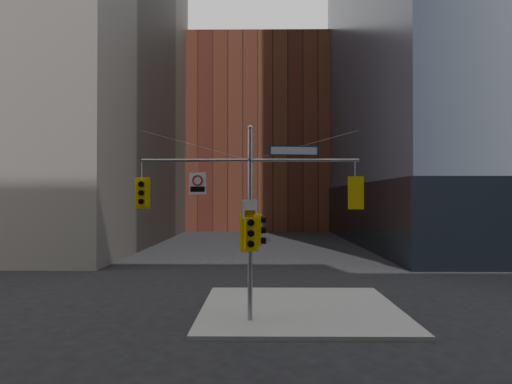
{
  "coord_description": "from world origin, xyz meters",
  "views": [
    {
      "loc": [
        0.38,
        -14.73,
        4.61
      ],
      "look_at": [
        0.22,
        2.0,
        4.83
      ],
      "focal_mm": 32.0,
      "sensor_mm": 36.0,
      "label": 1
    }
  ],
  "objects_px": {
    "signal_assembly": "(250,203)",
    "traffic_light_pole_side": "(259,230)",
    "traffic_light_pole_front": "(250,233)",
    "regulatory_sign_arm": "(197,183)",
    "traffic_light_east_arm": "(355,193)",
    "street_sign_blade": "(294,151)",
    "traffic_light_west_arm": "(142,193)"
  },
  "relations": [
    {
      "from": "traffic_light_east_arm",
      "to": "street_sign_blade",
      "type": "distance_m",
      "value": 2.72
    },
    {
      "from": "regulatory_sign_arm",
      "to": "traffic_light_pole_front",
      "type": "bearing_deg",
      "value": -0.8
    },
    {
      "from": "signal_assembly",
      "to": "street_sign_blade",
      "type": "distance_m",
      "value": 2.52
    },
    {
      "from": "signal_assembly",
      "to": "traffic_light_pole_side",
      "type": "bearing_deg",
      "value": 0.21
    },
    {
      "from": "regulatory_sign_arm",
      "to": "traffic_light_east_arm",
      "type": "bearing_deg",
      "value": 6.68
    },
    {
      "from": "signal_assembly",
      "to": "regulatory_sign_arm",
      "type": "xyz_separation_m",
      "value": [
        -1.93,
        -0.02,
        0.76
      ]
    },
    {
      "from": "traffic_light_east_arm",
      "to": "regulatory_sign_arm",
      "type": "relative_size",
      "value": 1.49
    },
    {
      "from": "signal_assembly",
      "to": "traffic_light_pole_side",
      "type": "relative_size",
      "value": 6.88
    },
    {
      "from": "signal_assembly",
      "to": "traffic_light_pole_side",
      "type": "xyz_separation_m",
      "value": [
        0.33,
        0.0,
        -0.98
      ]
    },
    {
      "from": "signal_assembly",
      "to": "street_sign_blade",
      "type": "xyz_separation_m",
      "value": [
        1.62,
        0.0,
        1.93
      ]
    },
    {
      "from": "street_sign_blade",
      "to": "traffic_light_west_arm",
      "type": "bearing_deg",
      "value": 173.09
    },
    {
      "from": "traffic_light_west_arm",
      "to": "traffic_light_pole_side",
      "type": "height_order",
      "value": "traffic_light_west_arm"
    },
    {
      "from": "traffic_light_pole_front",
      "to": "regulatory_sign_arm",
      "type": "xyz_separation_m",
      "value": [
        -1.93,
        0.25,
        1.83
      ]
    },
    {
      "from": "street_sign_blade",
      "to": "traffic_light_pole_front",
      "type": "bearing_deg",
      "value": -177.35
    },
    {
      "from": "traffic_light_pole_side",
      "to": "traffic_light_pole_front",
      "type": "xyz_separation_m",
      "value": [
        -0.33,
        -0.27,
        -0.08
      ]
    },
    {
      "from": "traffic_light_pole_front",
      "to": "regulatory_sign_arm",
      "type": "relative_size",
      "value": 1.75
    },
    {
      "from": "traffic_light_pole_side",
      "to": "traffic_light_pole_front",
      "type": "distance_m",
      "value": 0.43
    },
    {
      "from": "traffic_light_east_arm",
      "to": "traffic_light_pole_front",
      "type": "bearing_deg",
      "value": 5.87
    },
    {
      "from": "traffic_light_east_arm",
      "to": "street_sign_blade",
      "type": "height_order",
      "value": "street_sign_blade"
    },
    {
      "from": "traffic_light_west_arm",
      "to": "traffic_light_pole_front",
      "type": "distance_m",
      "value": 4.25
    },
    {
      "from": "traffic_light_pole_front",
      "to": "traffic_light_west_arm",
      "type": "bearing_deg",
      "value": 165.98
    },
    {
      "from": "traffic_light_west_arm",
      "to": "traffic_light_east_arm",
      "type": "height_order",
      "value": "traffic_light_east_arm"
    },
    {
      "from": "traffic_light_east_arm",
      "to": "traffic_light_pole_front",
      "type": "xyz_separation_m",
      "value": [
        -3.85,
        -0.27,
        -1.45
      ]
    },
    {
      "from": "traffic_light_west_arm",
      "to": "traffic_light_pole_front",
      "type": "height_order",
      "value": "traffic_light_west_arm"
    },
    {
      "from": "traffic_light_east_arm",
      "to": "traffic_light_west_arm",
      "type": "bearing_deg",
      "value": 1.81
    },
    {
      "from": "signal_assembly",
      "to": "traffic_light_west_arm",
      "type": "bearing_deg",
      "value": 179.82
    },
    {
      "from": "traffic_light_pole_side",
      "to": "regulatory_sign_arm",
      "type": "relative_size",
      "value": 1.45
    },
    {
      "from": "traffic_light_east_arm",
      "to": "signal_assembly",
      "type": "bearing_deg",
      "value": 1.91
    },
    {
      "from": "traffic_light_west_arm",
      "to": "street_sign_blade",
      "type": "height_order",
      "value": "street_sign_blade"
    },
    {
      "from": "signal_assembly",
      "to": "traffic_light_west_arm",
      "type": "height_order",
      "value": "signal_assembly"
    },
    {
      "from": "regulatory_sign_arm",
      "to": "signal_assembly",
      "type": "bearing_deg",
      "value": 7.06
    },
    {
      "from": "traffic_light_east_arm",
      "to": "regulatory_sign_arm",
      "type": "height_order",
      "value": "regulatory_sign_arm"
    }
  ]
}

